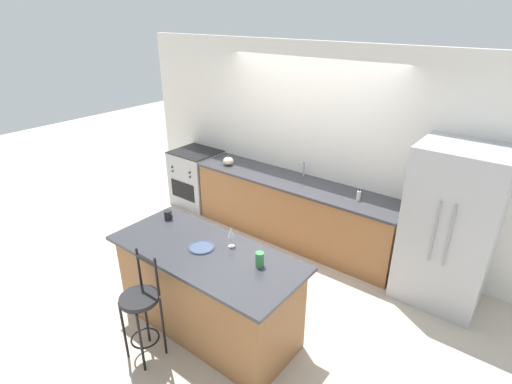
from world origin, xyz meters
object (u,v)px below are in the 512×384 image
(wine_glass, at_px, (231,233))
(bar_stool_near, at_px, (141,308))
(oven_range, at_px, (197,178))
(pumpkin_decoration, at_px, (228,161))
(tumbler_cup, at_px, (260,259))
(refrigerator, at_px, (450,227))
(soap_bottle, at_px, (359,196))
(dinner_plate, at_px, (202,247))
(coffee_mug, at_px, (168,215))

(wine_glass, bearing_deg, bar_stool_near, -112.60)
(oven_range, xyz_separation_m, pumpkin_decoration, (0.79, -0.08, 0.50))
(tumbler_cup, bearing_deg, refrigerator, 57.98)
(bar_stool_near, xyz_separation_m, wine_glass, (0.36, 0.86, 0.52))
(refrigerator, bearing_deg, soap_bottle, 179.08)
(pumpkin_decoration, xyz_separation_m, soap_bottle, (2.08, 0.06, 0.00))
(oven_range, distance_m, pumpkin_decoration, 0.94)
(dinner_plate, distance_m, coffee_mug, 0.74)
(dinner_plate, height_order, pumpkin_decoration, pumpkin_decoration)
(dinner_plate, height_order, soap_bottle, soap_bottle)
(oven_range, xyz_separation_m, soap_bottle, (2.87, -0.03, 0.50))
(tumbler_cup, distance_m, soap_bottle, 1.89)
(dinner_plate, relative_size, pumpkin_decoration, 1.61)
(refrigerator, relative_size, oven_range, 1.96)
(dinner_plate, bearing_deg, oven_range, 136.86)
(bar_stool_near, relative_size, coffee_mug, 9.21)
(coffee_mug, height_order, tumbler_cup, tumbler_cup)
(tumbler_cup, bearing_deg, coffee_mug, 176.35)
(coffee_mug, bearing_deg, oven_range, 128.47)
(dinner_plate, distance_m, wine_glass, 0.32)
(oven_range, bearing_deg, bar_stool_near, -53.12)
(oven_range, relative_size, dinner_plate, 3.71)
(coffee_mug, relative_size, soap_bottle, 0.77)
(dinner_plate, bearing_deg, bar_stool_near, -102.87)
(oven_range, height_order, tumbler_cup, tumbler_cup)
(bar_stool_near, relative_size, soap_bottle, 7.07)
(refrigerator, distance_m, dinner_plate, 2.67)
(oven_range, height_order, soap_bottle, soap_bottle)
(pumpkin_decoration, bearing_deg, dinner_plate, -54.86)
(tumbler_cup, xyz_separation_m, pumpkin_decoration, (-1.99, 1.82, -0.04))
(dinner_plate, bearing_deg, coffee_mug, 164.47)
(pumpkin_decoration, bearing_deg, coffee_mug, -69.36)
(bar_stool_near, distance_m, soap_bottle, 2.82)
(oven_range, distance_m, bar_stool_near, 3.35)
(tumbler_cup, distance_m, pumpkin_decoration, 2.70)
(coffee_mug, xyz_separation_m, soap_bottle, (1.42, 1.80, -0.02))
(refrigerator, relative_size, bar_stool_near, 1.66)
(refrigerator, relative_size, tumbler_cup, 13.11)
(oven_range, bearing_deg, tumbler_cup, -34.46)
(soap_bottle, bearing_deg, dinner_plate, -109.77)
(oven_range, xyz_separation_m, coffee_mug, (1.45, -1.82, 0.53))
(oven_range, bearing_deg, soap_bottle, -0.53)
(pumpkin_decoration, distance_m, soap_bottle, 2.08)
(coffee_mug, bearing_deg, soap_bottle, 51.60)
(oven_range, height_order, dinner_plate, dinner_plate)
(refrigerator, height_order, dinner_plate, refrigerator)
(oven_range, distance_m, coffee_mug, 2.39)
(bar_stool_near, height_order, wine_glass, wine_glass)
(wine_glass, relative_size, coffee_mug, 1.82)
(bar_stool_near, xyz_separation_m, soap_bottle, (0.87, 2.65, 0.40))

